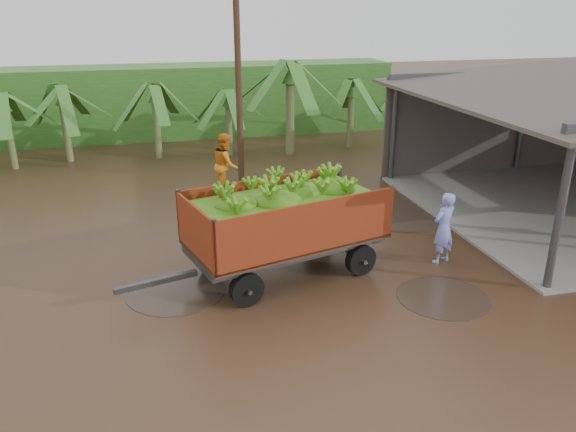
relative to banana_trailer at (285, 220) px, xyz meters
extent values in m
plane|color=black|center=(0.71, 1.25, -1.48)|extent=(100.00, 100.00, 0.00)
cube|color=#383330|center=(11.71, 7.15, 0.52)|extent=(12.00, 0.12, 4.00)
cube|color=#2D661E|center=(-1.29, 17.25, 0.32)|extent=(22.00, 3.00, 3.60)
cube|color=#47474C|center=(-3.26, -0.90, -0.88)|extent=(1.91, 0.64, 0.13)
imported|color=orange|center=(-1.44, -0.04, 1.54)|extent=(0.65, 0.79, 1.49)
imported|color=#7E91E6|center=(4.24, -0.41, -0.49)|extent=(0.85, 0.71, 1.98)
cylinder|color=#47301E|center=(0.24, 8.17, 2.18)|extent=(0.24, 0.24, 7.31)
camera|label=1|loc=(-3.13, -12.78, 5.10)|focal=35.00mm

